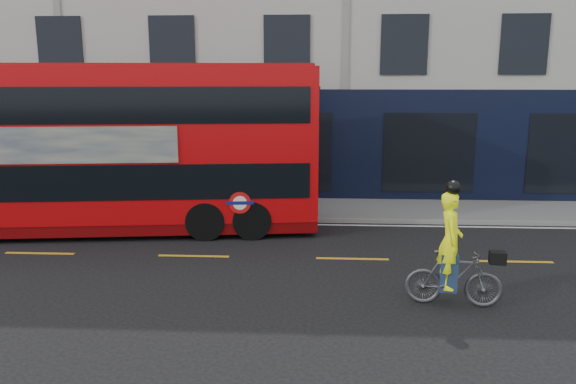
{
  "coord_description": "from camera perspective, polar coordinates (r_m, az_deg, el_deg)",
  "views": [
    {
      "loc": [
        -0.87,
        -11.9,
        4.5
      ],
      "look_at": [
        -1.61,
        1.47,
        1.69
      ],
      "focal_mm": 35.0,
      "sensor_mm": 36.0,
      "label": 1
    }
  ],
  "objects": [
    {
      "name": "ground",
      "position": [
        12.76,
        6.94,
        -8.91
      ],
      "size": [
        120.0,
        120.0,
        0.0
      ],
      "primitive_type": "plane",
      "color": "black",
      "rests_on": "ground"
    },
    {
      "name": "pavement",
      "position": [
        18.95,
        5.69,
        -1.77
      ],
      "size": [
        60.0,
        3.0,
        0.12
      ],
      "primitive_type": "cube",
      "color": "slate",
      "rests_on": "ground"
    },
    {
      "name": "kerb",
      "position": [
        17.5,
        5.9,
        -2.91
      ],
      "size": [
        60.0,
        0.12,
        0.13
      ],
      "primitive_type": "cube",
      "color": "slate",
      "rests_on": "ground"
    },
    {
      "name": "building_terrace",
      "position": [
        25.04,
        5.4,
        18.65
      ],
      "size": [
        50.0,
        10.07,
        15.0
      ],
      "color": "#AAA8A0",
      "rests_on": "ground"
    },
    {
      "name": "road_edge_line",
      "position": [
        17.22,
        5.94,
        -3.36
      ],
      "size": [
        58.0,
        0.1,
        0.01
      ],
      "primitive_type": "cube",
      "color": "silver",
      "rests_on": "ground"
    },
    {
      "name": "lane_dashes",
      "position": [
        14.17,
        6.55,
        -6.75
      ],
      "size": [
        58.0,
        0.12,
        0.01
      ],
      "primitive_type": null,
      "color": "orange",
      "rests_on": "ground"
    },
    {
      "name": "bus",
      "position": [
        16.93,
        -17.65,
        4.36
      ],
      "size": [
        12.12,
        4.12,
        4.8
      ],
      "rotation": [
        0.0,
        0.0,
        0.12
      ],
      "color": "#B40709",
      "rests_on": "ground"
    },
    {
      "name": "cyclist",
      "position": [
        11.56,
        16.38,
        -7.07
      ],
      "size": [
        1.93,
        0.77,
        2.53
      ],
      "rotation": [
        0.0,
        0.0,
        -0.13
      ],
      "color": "#494B4E",
      "rests_on": "ground"
    }
  ]
}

